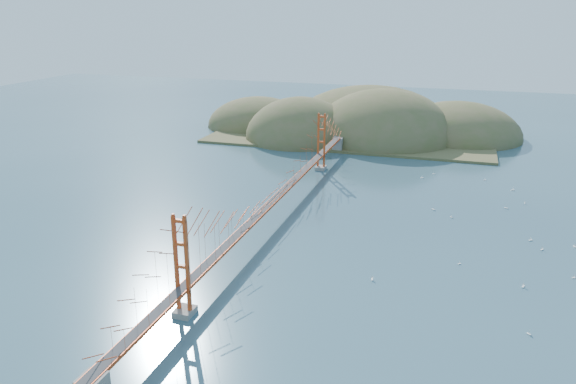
% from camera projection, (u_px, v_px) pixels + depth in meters
% --- Properties ---
extents(ground, '(320.00, 320.00, 0.00)m').
position_uv_depth(ground, '(274.00, 220.00, 88.47)').
color(ground, '#315162').
rests_on(ground, ground).
extents(bridge, '(2.20, 94.40, 12.00)m').
position_uv_depth(bridge, '(274.00, 177.00, 86.42)').
color(bridge, gray).
rests_on(bridge, ground).
extents(far_headlands, '(84.00, 58.00, 25.00)m').
position_uv_depth(far_headlands, '(364.00, 132.00, 149.84)').
color(far_headlands, brown).
rests_on(far_headlands, ground).
extents(sailboat_14, '(0.53, 0.53, 0.56)m').
position_uv_depth(sailboat_14, '(459.00, 263.00, 73.21)').
color(sailboat_14, white).
rests_on(sailboat_14, ground).
extents(sailboat_7, '(0.65, 0.64, 0.73)m').
position_uv_depth(sailboat_7, '(506.00, 208.00, 93.35)').
color(sailboat_7, white).
rests_on(sailboat_7, ground).
extents(sailboat_13, '(0.55, 0.55, 0.58)m').
position_uv_depth(sailboat_13, '(574.00, 277.00, 69.44)').
color(sailboat_13, white).
rests_on(sailboat_13, ground).
extents(sailboat_15, '(0.42, 0.51, 0.59)m').
position_uv_depth(sailboat_15, '(525.00, 203.00, 95.64)').
color(sailboat_15, white).
rests_on(sailboat_15, ground).
extents(sailboat_8, '(0.57, 0.52, 0.64)m').
position_uv_depth(sailboat_8, '(485.00, 180.00, 108.32)').
color(sailboat_8, white).
rests_on(sailboat_8, ground).
extents(sailboat_3, '(0.66, 0.66, 0.70)m').
position_uv_depth(sailboat_3, '(422.00, 178.00, 109.67)').
color(sailboat_3, white).
rests_on(sailboat_3, ground).
extents(sailboat_17, '(0.66, 0.60, 0.74)m').
position_uv_depth(sailboat_17, '(513.00, 190.00, 102.41)').
color(sailboat_17, white).
rests_on(sailboat_17, ground).
extents(sailboat_4, '(0.70, 0.70, 0.74)m').
position_uv_depth(sailboat_4, '(531.00, 240.00, 80.52)').
color(sailboat_4, white).
rests_on(sailboat_4, ground).
extents(sailboat_12, '(0.52, 0.45, 0.59)m').
position_uv_depth(sailboat_12, '(434.00, 173.00, 112.35)').
color(sailboat_12, white).
rests_on(sailboat_12, ground).
extents(sailboat_9, '(0.64, 0.64, 0.68)m').
position_uv_depth(sailboat_9, '(542.00, 249.00, 77.46)').
color(sailboat_9, white).
rests_on(sailboat_9, ground).
extents(sailboat_11, '(0.63, 0.63, 0.70)m').
position_uv_depth(sailboat_11, '(575.00, 246.00, 78.41)').
color(sailboat_11, white).
rests_on(sailboat_11, ground).
extents(sailboat_0, '(0.58, 0.64, 0.72)m').
position_uv_depth(sailboat_0, '(372.00, 279.00, 69.00)').
color(sailboat_0, white).
rests_on(sailboat_0, ground).
extents(sailboat_2, '(0.56, 0.56, 0.59)m').
position_uv_depth(sailboat_2, '(529.00, 333.00, 57.54)').
color(sailboat_2, white).
rests_on(sailboat_2, ground).
extents(sailboat_16, '(0.57, 0.57, 0.59)m').
position_uv_depth(sailboat_16, '(451.00, 217.00, 89.34)').
color(sailboat_16, white).
rests_on(sailboat_16, ground).
extents(sailboat_extra_0, '(0.66, 0.66, 0.72)m').
position_uv_depth(sailboat_extra_0, '(433.00, 209.00, 92.70)').
color(sailboat_extra_0, white).
rests_on(sailboat_extra_0, ground).
extents(sailboat_extra_1, '(0.63, 0.66, 0.74)m').
position_uv_depth(sailboat_extra_1, '(523.00, 286.00, 67.26)').
color(sailboat_extra_1, white).
rests_on(sailboat_extra_1, ground).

